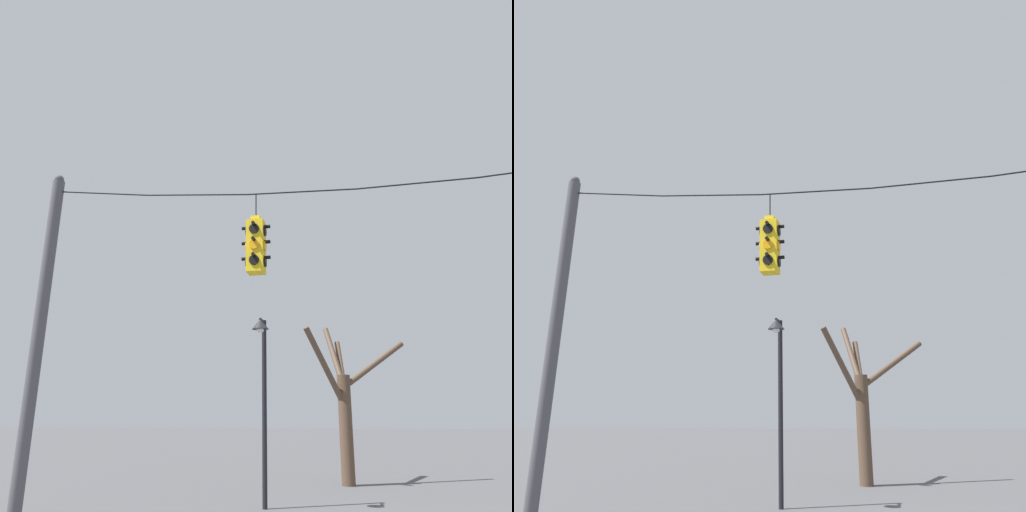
% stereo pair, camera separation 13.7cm
% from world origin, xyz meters
% --- Properties ---
extents(utility_pole_left, '(0.27, 0.27, 7.39)m').
position_xyz_m(utility_pole_left, '(-7.81, -0.23, 3.68)').
color(utility_pole_left, '#4C4C51').
rests_on(utility_pole_left, ground_plane).
extents(span_wire, '(15.62, 0.03, 0.66)m').
position_xyz_m(span_wire, '(-0.00, -0.23, 6.56)').
color(span_wire, black).
extents(traffic_light_near_right_pole, '(0.58, 0.58, 1.69)m').
position_xyz_m(traffic_light_near_right_pole, '(-3.15, -0.23, 5.31)').
color(traffic_light_near_right_pole, yellow).
extents(street_lamp, '(0.43, 0.75, 4.50)m').
position_xyz_m(street_lamp, '(-3.74, 3.17, 3.22)').
color(street_lamp, black).
rests_on(street_lamp, ground_plane).
extents(bare_tree, '(3.38, 3.16, 5.34)m').
position_xyz_m(bare_tree, '(-1.98, 8.29, 2.58)').
color(bare_tree, brown).
rests_on(bare_tree, ground_plane).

